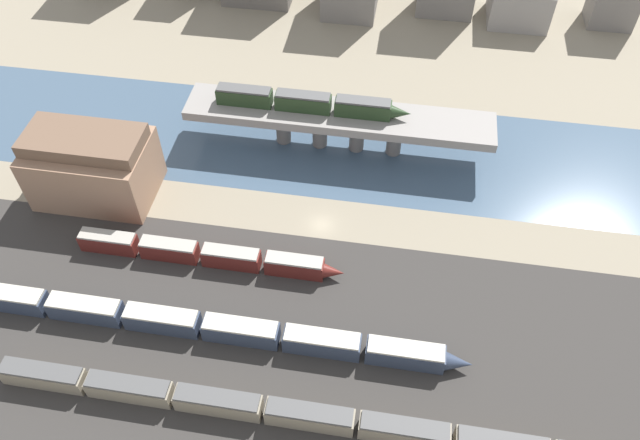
# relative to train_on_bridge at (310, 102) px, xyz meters

# --- Properties ---
(ground_plane) EXTENTS (400.00, 400.00, 0.00)m
(ground_plane) POSITION_rel_train_on_bridge_xyz_m (5.38, -20.48, -9.94)
(ground_plane) COLOR gray
(railbed_yard) EXTENTS (280.00, 42.00, 0.01)m
(railbed_yard) POSITION_rel_train_on_bridge_xyz_m (5.38, -44.48, -9.93)
(railbed_yard) COLOR #33302D
(railbed_yard) RESTS_ON ground
(river_water) EXTENTS (320.00, 28.52, 0.01)m
(river_water) POSITION_rel_train_on_bridge_xyz_m (5.38, 0.00, -9.93)
(river_water) COLOR #3D5166
(river_water) RESTS_ON ground
(bridge) EXTENTS (57.47, 9.30, 8.28)m
(bridge) POSITION_rel_train_on_bridge_xyz_m (5.38, 0.00, -3.28)
(bridge) COLOR gray
(bridge) RESTS_ON ground
(train_on_bridge) EXTENTS (35.99, 2.76, 3.40)m
(train_on_bridge) POSITION_rel_train_on_bridge_xyz_m (0.00, 0.00, 0.00)
(train_on_bridge) COLOR #23381E
(train_on_bridge) RESTS_ON bridge
(train_yard_near) EXTENTS (92.11, 2.79, 3.48)m
(train_yard_near) POSITION_rel_train_on_bridge_xyz_m (10.76, -55.55, -8.23)
(train_yard_near) COLOR gray
(train_yard_near) RESTS_ON ground
(train_yard_mid) EXTENTS (75.94, 3.10, 3.62)m
(train_yard_mid) POSITION_rel_train_on_bridge_xyz_m (-7.52, -44.24, -8.16)
(train_yard_mid) COLOR #2D384C
(train_yard_mid) RESTS_ON ground
(train_yard_far) EXTENTS (44.16, 2.66, 3.51)m
(train_yard_far) POSITION_rel_train_on_bridge_xyz_m (-11.88, -31.14, -8.22)
(train_yard_far) COLOR #5B1E19
(train_yard_far) RESTS_ON ground
(warehouse_building) EXTENTS (20.34, 13.54, 13.33)m
(warehouse_building) POSITION_rel_train_on_bridge_xyz_m (-35.39, -18.60, -3.60)
(warehouse_building) COLOR #937056
(warehouse_building) RESTS_ON ground
(city_block_tall) EXTENTS (13.89, 12.92, 9.22)m
(city_block_tall) POSITION_rel_train_on_bridge_xyz_m (41.53, 51.65, -5.33)
(city_block_tall) COLOR gray
(city_block_tall) RESTS_ON ground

